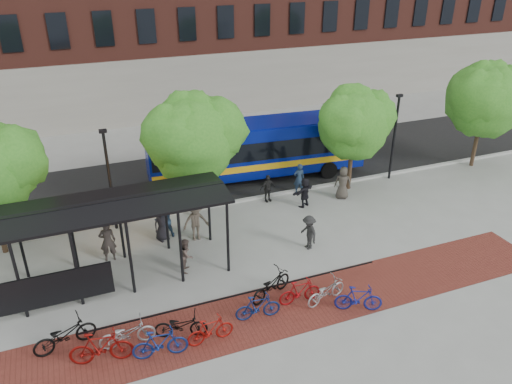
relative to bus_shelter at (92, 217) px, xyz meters
name	(u,v)px	position (x,y,z in m)	size (l,w,h in m)	color
ground	(275,236)	(8.13, 0.48, -3.00)	(160.00, 160.00, 0.00)	#9E9E99
asphalt_street	(223,173)	(8.13, 8.48, -2.99)	(160.00, 8.00, 0.01)	black
curb	(246,200)	(8.13, 4.48, -2.94)	(160.00, 0.25, 0.12)	#B7B7B2
brick_strip	(280,310)	(6.13, -4.52, -3.00)	(24.00, 3.00, 0.01)	maroon
bike_rack_rail	(240,304)	(4.83, -3.62, -3.00)	(12.00, 0.05, 0.95)	black
bus_shelter	(92,217)	(0.00, 0.00, 0.00)	(10.60, 3.07, 3.60)	black
tree_b	(193,134)	(5.23, 3.83, 1.46)	(5.15, 4.20, 6.47)	#382619
tree_c	(355,120)	(14.22, 3.83, 1.06)	(4.66, 3.80, 5.92)	#382619
tree_d	(486,96)	(23.23, 3.83, 1.47)	(5.39, 4.40, 6.55)	#382619
lamp_post_left	(109,178)	(1.13, 4.08, -0.25)	(0.35, 0.20, 5.12)	black
lamp_post_right	(394,135)	(17.13, 4.08, -0.25)	(0.35, 0.20, 5.12)	black
bus	(257,146)	(9.82, 7.17, -1.03)	(12.90, 3.88, 3.43)	navy
bike_0	(64,335)	(-1.57, -3.62, -2.44)	(0.75, 2.14, 1.13)	black
bike_1	(101,347)	(-0.46, -4.78, -2.37)	(0.59, 2.10, 1.26)	maroon
bike_2	(127,333)	(0.45, -4.28, -2.49)	(0.68, 1.95, 1.02)	#9F9FA2
bike_3	(160,344)	(1.40, -5.25, -2.43)	(0.53, 1.89, 1.13)	navy
bike_4	(181,325)	(2.28, -4.54, -2.50)	(0.66, 1.89, 0.99)	black
bike_5	(210,330)	(3.17, -5.19, -2.48)	(0.48, 1.71, 1.03)	#9E130E
bike_7	(258,307)	(5.17, -4.66, -2.48)	(0.49, 1.73, 1.04)	navy
bike_8	(271,285)	(6.14, -3.64, -2.45)	(0.73, 2.10, 1.10)	black
bike_9	(300,292)	(7.02, -4.40, -2.48)	(0.49, 1.73, 1.04)	maroon
bike_10	(326,291)	(8.01, -4.71, -2.51)	(0.65, 1.88, 0.99)	#9B9B9D
bike_11	(358,299)	(8.89, -5.63, -2.45)	(0.51, 1.82, 1.09)	navy
pedestrian_0	(162,223)	(3.07, 2.19, -2.11)	(0.87, 0.57, 1.78)	black
pedestrian_1	(108,241)	(0.50, 1.36, -2.03)	(0.71, 0.47, 1.95)	#3C3430
pedestrian_2	(164,219)	(3.21, 2.39, -2.06)	(0.91, 0.71, 1.88)	#1D2F45
pedestrian_3	(196,221)	(4.54, 1.62, -2.04)	(1.24, 0.72, 1.93)	#50463B
pedestrian_4	(268,188)	(9.20, 4.01, -2.23)	(0.90, 0.38, 1.54)	black
pedestrian_5	(305,192)	(10.79, 2.75, -2.18)	(1.52, 0.49, 1.64)	black
pedestrian_6	(343,183)	(13.16, 2.84, -2.07)	(0.91, 0.59, 1.85)	#433D35
pedestrian_7	(299,179)	(11.20, 4.28, -2.11)	(0.65, 0.42, 1.77)	#1E2F47
pedestrian_8	(186,255)	(3.50, -0.67, -2.23)	(0.74, 0.58, 1.53)	brown
pedestrian_9	(309,232)	(9.11, -1.02, -2.16)	(1.08, 0.62, 1.67)	#242424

